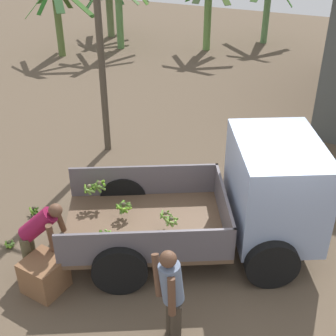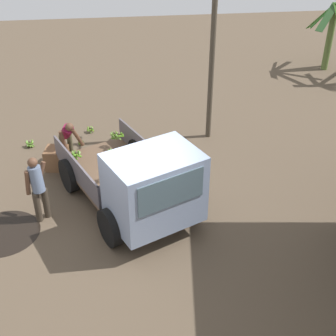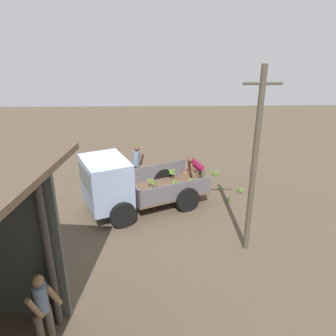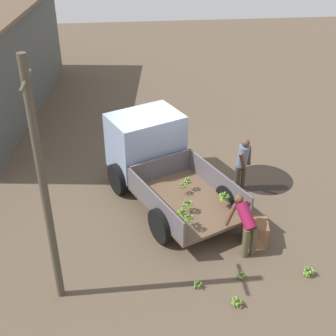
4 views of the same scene
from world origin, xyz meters
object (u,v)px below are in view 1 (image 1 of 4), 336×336
(utility_pole, at_px, (100,40))
(person_bystander_near_shed, at_px, (331,96))
(cargo_truck, at_px, (249,195))
(banana_bunch_on_ground_2, at_px, (34,210))
(person_foreground_visitor, at_px, (171,293))
(wooden_crate_0, at_px, (44,275))
(banana_bunch_on_ground_1, at_px, (10,244))
(person_worker_loading, at_px, (39,234))

(utility_pole, bearing_deg, person_bystander_near_shed, 32.66)
(cargo_truck, bearing_deg, banana_bunch_on_ground_2, 164.37)
(person_foreground_visitor, bearing_deg, wooden_crate_0, -42.22)
(utility_pole, height_order, banana_bunch_on_ground_1, utility_pole)
(cargo_truck, distance_m, utility_pole, 4.75)
(cargo_truck, relative_size, person_foreground_visitor, 2.85)
(person_bystander_near_shed, xyz_separation_m, banana_bunch_on_ground_1, (-4.66, -6.87, -0.85))
(banana_bunch_on_ground_2, height_order, wooden_crate_0, wooden_crate_0)
(cargo_truck, relative_size, person_worker_loading, 3.42)
(banana_bunch_on_ground_1, xyz_separation_m, wooden_crate_0, (1.16, -0.59, 0.20))
(wooden_crate_0, bearing_deg, banana_bunch_on_ground_2, 130.58)
(banana_bunch_on_ground_1, distance_m, wooden_crate_0, 1.31)
(utility_pole, xyz_separation_m, banana_bunch_on_ground_1, (0.09, -3.83, -2.56))
(banana_bunch_on_ground_1, bearing_deg, utility_pole, 91.33)
(cargo_truck, bearing_deg, banana_bunch_on_ground_1, 178.26)
(person_worker_loading, xyz_separation_m, person_bystander_near_shed, (3.75, 7.14, 0.14))
(banana_bunch_on_ground_2, relative_size, wooden_crate_0, 0.35)
(person_foreground_visitor, bearing_deg, person_bystander_near_shed, -137.46)
(cargo_truck, relative_size, utility_pole, 0.90)
(utility_pole, height_order, banana_bunch_on_ground_2, utility_pole)
(utility_pole, height_order, person_foreground_visitor, utility_pole)
(person_bystander_near_shed, bearing_deg, utility_pole, 70.19)
(utility_pole, distance_m, person_bystander_near_shed, 5.90)
(cargo_truck, relative_size, banana_bunch_on_ground_2, 22.50)
(wooden_crate_0, bearing_deg, person_foreground_visitor, -4.59)
(person_worker_loading, bearing_deg, utility_pole, 81.63)
(person_bystander_near_shed, bearing_deg, person_worker_loading, 99.79)
(person_worker_loading, relative_size, person_bystander_near_shed, 0.80)
(cargo_truck, bearing_deg, person_foreground_visitor, -125.81)
(banana_bunch_on_ground_1, xyz_separation_m, banana_bunch_on_ground_2, (-0.18, 0.98, 0.02))
(cargo_truck, height_order, banana_bunch_on_ground_2, cargo_truck)
(cargo_truck, xyz_separation_m, utility_pole, (-3.89, 2.21, 1.59))
(person_foreground_visitor, distance_m, person_worker_loading, 2.48)
(banana_bunch_on_ground_2, bearing_deg, banana_bunch_on_ground_1, -79.66)
(person_foreground_visitor, height_order, banana_bunch_on_ground_1, person_foreground_visitor)
(cargo_truck, xyz_separation_m, banana_bunch_on_ground_2, (-3.98, -0.64, -0.95))
(banana_bunch_on_ground_2, bearing_deg, person_worker_loading, -48.67)
(person_worker_loading, bearing_deg, banana_bunch_on_ground_1, 141.83)
(person_foreground_visitor, distance_m, person_bystander_near_shed, 7.75)
(wooden_crate_0, bearing_deg, utility_pole, 105.79)
(person_foreground_visitor, bearing_deg, banana_bunch_on_ground_1, -50.45)
(person_bystander_near_shed, relative_size, banana_bunch_on_ground_1, 8.69)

